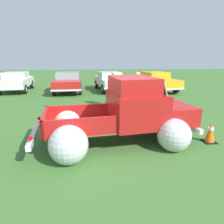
{
  "coord_description": "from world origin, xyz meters",
  "views": [
    {
      "loc": [
        -0.56,
        -5.4,
        2.42
      ],
      "look_at": [
        0.0,
        0.74,
        0.72
      ],
      "focal_mm": 31.01,
      "sensor_mm": 36.0,
      "label": 1
    }
  ],
  "objects_px": {
    "vintage_pickup_truck": "(127,116)",
    "show_car_3": "(155,81)",
    "show_car_2": "(110,80)",
    "spectator_0": "(114,87)",
    "show_car_1": "(68,81)",
    "spectator_1": "(137,88)",
    "lane_cone_0": "(210,132)",
    "show_car_0": "(16,81)"
  },
  "relations": [
    {
      "from": "lane_cone_0",
      "to": "spectator_0",
      "type": "bearing_deg",
      "value": 117.06
    },
    {
      "from": "show_car_1",
      "to": "spectator_0",
      "type": "distance_m",
      "value": 5.81
    },
    {
      "from": "show_car_1",
      "to": "spectator_1",
      "type": "distance_m",
      "value": 6.87
    },
    {
      "from": "vintage_pickup_truck",
      "to": "show_car_2",
      "type": "xyz_separation_m",
      "value": [
        0.27,
        9.66,
        0.02
      ]
    },
    {
      "from": "show_car_1",
      "to": "show_car_2",
      "type": "xyz_separation_m",
      "value": [
        3.17,
        0.32,
        -0.0
      ]
    },
    {
      "from": "spectator_0",
      "to": "lane_cone_0",
      "type": "height_order",
      "value": "spectator_0"
    },
    {
      "from": "spectator_0",
      "to": "vintage_pickup_truck",
      "type": "bearing_deg",
      "value": -46.96
    },
    {
      "from": "show_car_1",
      "to": "show_car_2",
      "type": "distance_m",
      "value": 3.19
    },
    {
      "from": "show_car_2",
      "to": "spectator_1",
      "type": "xyz_separation_m",
      "value": [
        0.86,
        -5.87,
        0.26
      ]
    },
    {
      "from": "show_car_0",
      "to": "lane_cone_0",
      "type": "xyz_separation_m",
      "value": [
        9.33,
        -10.29,
        -0.47
      ]
    },
    {
      "from": "show_car_1",
      "to": "show_car_2",
      "type": "bearing_deg",
      "value": 91.96
    },
    {
      "from": "show_car_0",
      "to": "show_car_2",
      "type": "bearing_deg",
      "value": 81.51
    },
    {
      "from": "vintage_pickup_truck",
      "to": "show_car_2",
      "type": "distance_m",
      "value": 9.66
    },
    {
      "from": "spectator_0",
      "to": "spectator_1",
      "type": "height_order",
      "value": "spectator_1"
    },
    {
      "from": "show_car_3",
      "to": "lane_cone_0",
      "type": "height_order",
      "value": "show_car_3"
    },
    {
      "from": "spectator_1",
      "to": "lane_cone_0",
      "type": "bearing_deg",
      "value": -152.31
    },
    {
      "from": "show_car_1",
      "to": "show_car_0",
      "type": "bearing_deg",
      "value": -101.83
    },
    {
      "from": "vintage_pickup_truck",
      "to": "spectator_1",
      "type": "bearing_deg",
      "value": 65.38
    },
    {
      "from": "show_car_2",
      "to": "vintage_pickup_truck",
      "type": "bearing_deg",
      "value": -10.87
    },
    {
      "from": "show_car_2",
      "to": "show_car_3",
      "type": "relative_size",
      "value": 0.94
    },
    {
      "from": "show_car_0",
      "to": "show_car_2",
      "type": "xyz_separation_m",
      "value": [
        7.14,
        -0.25,
        -0.0
      ]
    },
    {
      "from": "vintage_pickup_truck",
      "to": "spectator_1",
      "type": "distance_m",
      "value": 3.97
    },
    {
      "from": "vintage_pickup_truck",
      "to": "spectator_0",
      "type": "distance_m",
      "value": 4.36
    },
    {
      "from": "show_car_3",
      "to": "show_car_1",
      "type": "bearing_deg",
      "value": -104.52
    },
    {
      "from": "vintage_pickup_truck",
      "to": "show_car_0",
      "type": "bearing_deg",
      "value": 116.69
    },
    {
      "from": "show_car_0",
      "to": "show_car_2",
      "type": "relative_size",
      "value": 0.96
    },
    {
      "from": "vintage_pickup_truck",
      "to": "spectator_1",
      "type": "relative_size",
      "value": 2.66
    },
    {
      "from": "spectator_0",
      "to": "show_car_1",
      "type": "bearing_deg",
      "value": 164.12
    },
    {
      "from": "vintage_pickup_truck",
      "to": "show_car_0",
      "type": "xyz_separation_m",
      "value": [
        -6.87,
        9.91,
        0.02
      ]
    },
    {
      "from": "show_car_0",
      "to": "show_car_3",
      "type": "bearing_deg",
      "value": 79.49
    },
    {
      "from": "vintage_pickup_truck",
      "to": "spectator_0",
      "type": "relative_size",
      "value": 2.69
    },
    {
      "from": "show_car_3",
      "to": "lane_cone_0",
      "type": "relative_size",
      "value": 7.57
    },
    {
      "from": "vintage_pickup_truck",
      "to": "show_car_0",
      "type": "relative_size",
      "value": 1.12
    },
    {
      "from": "show_car_1",
      "to": "lane_cone_0",
      "type": "relative_size",
      "value": 7.34
    },
    {
      "from": "show_car_0",
      "to": "show_car_1",
      "type": "height_order",
      "value": "same"
    },
    {
      "from": "show_car_1",
      "to": "show_car_2",
      "type": "relative_size",
      "value": 1.03
    },
    {
      "from": "show_car_1",
      "to": "vintage_pickup_truck",
      "type": "bearing_deg",
      "value": 13.56
    },
    {
      "from": "show_car_1",
      "to": "lane_cone_0",
      "type": "distance_m",
      "value": 11.11
    },
    {
      "from": "vintage_pickup_truck",
      "to": "lane_cone_0",
      "type": "bearing_deg",
      "value": -16.76
    },
    {
      "from": "vintage_pickup_truck",
      "to": "show_car_3",
      "type": "height_order",
      "value": "vintage_pickup_truck"
    },
    {
      "from": "show_car_3",
      "to": "spectator_1",
      "type": "xyz_separation_m",
      "value": [
        -2.6,
        -5.37,
        0.26
      ]
    },
    {
      "from": "spectator_0",
      "to": "show_car_0",
      "type": "bearing_deg",
      "value": -175.24
    }
  ]
}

